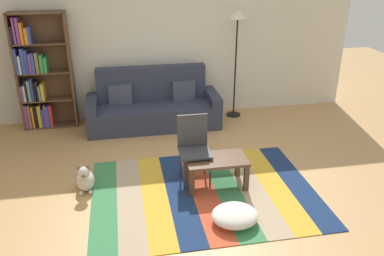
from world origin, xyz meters
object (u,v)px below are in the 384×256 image
Objects in this scene: coffee_table at (216,164)px; pouf at (235,215)px; dog at (85,179)px; couch at (153,107)px; standing_lamp at (237,29)px; tv_remote at (209,157)px; bookshelf at (38,77)px; folding_chair at (194,143)px.

coffee_table reaches higher than pouf.
couch is at bearing 61.56° from dog.
dog is 3.65m from standing_lamp.
couch is 2.20m from tv_remote.
bookshelf is 4.19m from pouf.
coffee_table is 1.69m from dog.
tv_remote is at bearing -6.22° from dog.
dog is at bearing -118.44° from couch.
tv_remote reaches higher than dog.
pouf is at bearing -48.24° from folding_chair.
dog is at bearing -175.01° from tv_remote.
bookshelf is 2.50m from dog.
folding_chair is (1.42, 0.03, 0.37)m from dog.
standing_lamp is (0.91, 2.34, 1.27)m from coffee_table.
standing_lamp is at bearing -1.76° from bookshelf.
dog reaches higher than pouf.
pouf is (0.02, -0.81, -0.23)m from coffee_table.
couch is 15.07× the size of tv_remote.
folding_chair is at bearing -118.77° from standing_lamp.
folding_chair reaches higher than dog.
coffee_table is at bearing 91.76° from pouf.
pouf is (2.51, -3.26, -0.80)m from bookshelf.
bookshelf reaches higher than standing_lamp.
folding_chair is (0.35, -1.94, 0.20)m from couch.
couch reaches higher than folding_chair.
standing_lamp reaches higher than pouf.
coffee_table is at bearing -6.76° from dog.
bookshelf is 4.93× the size of dog.
couch is at bearing -8.46° from bookshelf.
couch is at bearing 105.49° from coffee_table.
folding_chair is (-1.16, -2.11, -1.07)m from standing_lamp.
bookshelf is at bearing 178.24° from standing_lamp.
bookshelf is 3.17m from folding_chair.
coffee_table is at bearing -111.21° from standing_lamp.
couch is 1.98m from folding_chair.
folding_chair is (-0.25, 0.23, 0.20)m from coffee_table.
pouf is 1.16m from folding_chair.
tv_remote reaches higher than coffee_table.
coffee_table is (0.60, -2.17, -0.01)m from couch.
couch is 1.98m from standing_lamp.
couch reaches higher than pouf.
coffee_table is 1.97× the size of dog.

